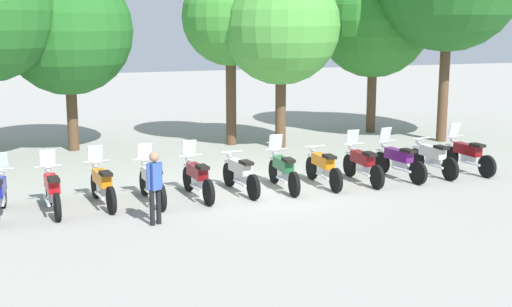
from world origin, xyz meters
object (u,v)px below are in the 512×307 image
at_px(person_0, 155,183).
at_px(tree_4, 281,26).
at_px(motorcycle_7, 323,167).
at_px(motorcycle_10, 432,157).
at_px(tree_5, 374,20).
at_px(tree_3, 230,18).
at_px(motorcycle_4, 197,177).
at_px(motorcycle_5, 240,173).
at_px(motorcycle_11, 467,154).
at_px(tree_2, 68,31).
at_px(motorcycle_3, 152,182).
at_px(motorcycle_1, 52,190).
at_px(motorcycle_9, 398,160).
at_px(motorcycle_2, 102,184).
at_px(motorcycle_6, 283,170).
at_px(motorcycle_8, 362,164).

bearing_deg(person_0, tree_4, -62.23).
bearing_deg(motorcycle_7, motorcycle_10, -87.48).
bearing_deg(motorcycle_10, tree_5, -18.86).
bearing_deg(motorcycle_7, tree_5, -36.18).
bearing_deg(tree_3, motorcycle_4, -113.57).
bearing_deg(motorcycle_5, motorcycle_11, -94.80).
distance_m(tree_2, tree_5, 11.33).
distance_m(motorcycle_3, person_0, 1.92).
height_order(motorcycle_1, motorcycle_9, same).
distance_m(motorcycle_5, tree_5, 11.38).
relative_size(motorcycle_10, tree_4, 0.36).
xyz_separation_m(motorcycle_1, motorcycle_2, (1.16, 0.20, 0.00)).
height_order(motorcycle_9, person_0, person_0).
bearing_deg(motorcycle_3, motorcycle_6, -91.44).
distance_m(motorcycle_3, motorcycle_6, 3.50).
height_order(motorcycle_6, tree_4, tree_4).
bearing_deg(motorcycle_6, motorcycle_11, -86.86).
distance_m(motorcycle_5, motorcycle_8, 3.49).
distance_m(motorcycle_8, motorcycle_11, 3.49).
bearing_deg(motorcycle_11, tree_4, 30.25).
bearing_deg(motorcycle_7, motorcycle_4, 92.23).
height_order(motorcycle_9, tree_5, tree_5).
xyz_separation_m(motorcycle_6, tree_2, (-4.76, 7.33, 3.49)).
bearing_deg(motorcycle_11, motorcycle_4, 86.12).
distance_m(motorcycle_5, motorcycle_6, 1.17).
bearing_deg(motorcycle_8, tree_3, 13.71).
bearing_deg(motorcycle_8, motorcycle_6, 89.98).
relative_size(motorcycle_7, tree_5, 0.34).
height_order(motorcycle_5, motorcycle_11, motorcycle_11).
distance_m(motorcycle_1, motorcycle_10, 10.48).
bearing_deg(tree_4, motorcycle_7, -98.83).
distance_m(tree_4, tree_5, 5.01).
distance_m(motorcycle_1, motorcycle_3, 2.33).
bearing_deg(motorcycle_4, motorcycle_2, 84.43).
xyz_separation_m(motorcycle_3, tree_4, (5.49, 5.61, 3.62)).
height_order(motorcycle_1, motorcycle_3, same).
distance_m(motorcycle_6, motorcycle_9, 3.48).
bearing_deg(person_0, motorcycle_2, -0.10).
height_order(motorcycle_6, motorcycle_7, motorcycle_6).
xyz_separation_m(motorcycle_11, tree_3, (-5.20, 6.46, 3.90)).
bearing_deg(tree_2, motorcycle_8, -45.83).
height_order(motorcycle_7, motorcycle_8, motorcycle_8).
bearing_deg(tree_3, motorcycle_6, -95.23).
bearing_deg(motorcycle_7, tree_2, 39.06).
bearing_deg(motorcycle_10, motorcycle_1, 88.51).
distance_m(motorcycle_8, motorcycle_10, 2.33).
bearing_deg(motorcycle_6, motorcycle_9, -87.10).
distance_m(motorcycle_11, tree_3, 9.17).
height_order(tree_2, tree_4, tree_2).
bearing_deg(motorcycle_11, motorcycle_10, 83.11).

